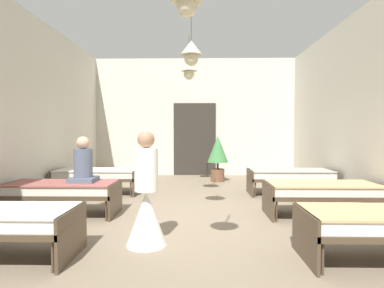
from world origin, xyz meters
The scene contains 9 objects.
ground_plane centered at (0.00, 0.00, -0.05)m, with size 7.20×10.94×0.10m, color #7A6B56.
room_shell centered at (0.00, 1.35, 1.95)m, with size 7.00×10.54×3.89m.
bed_left_row_1 centered at (-2.25, 0.00, 0.44)m, with size 1.90×0.84×0.57m.
bed_right_row_1 centered at (2.25, 0.00, 0.44)m, with size 1.90×0.84×0.57m.
bed_left_row_2 centered at (-2.25, 1.90, 0.44)m, with size 1.90×0.84×0.57m.
bed_right_row_2 centered at (2.25, 1.90, 0.44)m, with size 1.90×0.84×0.57m.
nurse_near_aisle centered at (-0.55, -1.44, 0.53)m, with size 0.52×0.52×1.49m.
patient_seated_primary centered at (-1.90, 0.06, 0.87)m, with size 0.44×0.44×0.80m.
potted_plant centered at (0.69, 3.80, 0.82)m, with size 0.61×0.61×1.33m.
Camera 1 is at (0.12, -5.45, 1.46)m, focal length 29.74 mm.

